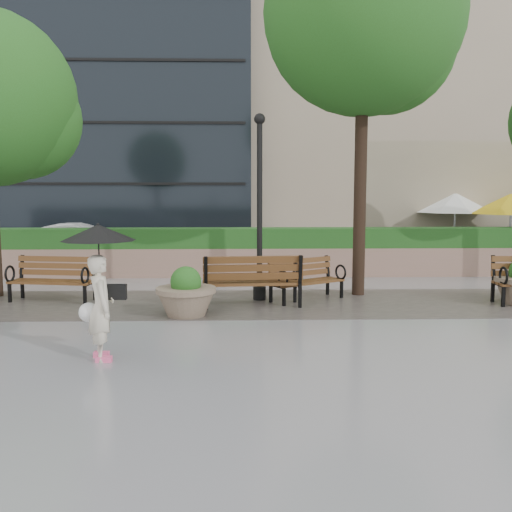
{
  "coord_description": "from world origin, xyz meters",
  "views": [
    {
      "loc": [
        0.45,
        -8.96,
        2.4
      ],
      "look_at": [
        0.78,
        2.32,
        1.1
      ],
      "focal_mm": 40.0,
      "sensor_mm": 36.0,
      "label": 1
    }
  ],
  "objects_px": {
    "planter_left": "(186,297)",
    "lamppost": "(260,219)",
    "bench_2": "(252,291)",
    "bench_3": "(307,288)",
    "bench_1": "(53,289)",
    "car_right": "(81,243)",
    "pedestrian": "(100,278)"
  },
  "relations": [
    {
      "from": "planter_left",
      "to": "lamppost",
      "type": "bearing_deg",
      "value": 47.21
    },
    {
      "from": "bench_2",
      "to": "bench_3",
      "type": "distance_m",
      "value": 1.37
    },
    {
      "from": "lamppost",
      "to": "bench_1",
      "type": "bearing_deg",
      "value": -179.35
    },
    {
      "from": "bench_1",
      "to": "bench_3",
      "type": "bearing_deg",
      "value": 9.4
    },
    {
      "from": "bench_1",
      "to": "car_right",
      "type": "bearing_deg",
      "value": 110.12
    },
    {
      "from": "bench_2",
      "to": "planter_left",
      "type": "height_order",
      "value": "bench_2"
    },
    {
      "from": "bench_2",
      "to": "car_right",
      "type": "distance_m",
      "value": 9.23
    },
    {
      "from": "bench_1",
      "to": "pedestrian",
      "type": "xyz_separation_m",
      "value": [
        2.08,
        -4.3,
        0.88
      ]
    },
    {
      "from": "lamppost",
      "to": "bench_2",
      "type": "bearing_deg",
      "value": -104.33
    },
    {
      "from": "bench_2",
      "to": "lamppost",
      "type": "relative_size",
      "value": 0.52
    },
    {
      "from": "bench_3",
      "to": "lamppost",
      "type": "distance_m",
      "value": 1.83
    },
    {
      "from": "pedestrian",
      "to": "bench_3",
      "type": "bearing_deg",
      "value": -59.52
    },
    {
      "from": "planter_left",
      "to": "bench_1",
      "type": "bearing_deg",
      "value": 153.16
    },
    {
      "from": "bench_1",
      "to": "car_right",
      "type": "height_order",
      "value": "car_right"
    },
    {
      "from": "bench_3",
      "to": "planter_left",
      "type": "height_order",
      "value": "planter_left"
    },
    {
      "from": "planter_left",
      "to": "pedestrian",
      "type": "xyz_separation_m",
      "value": [
        -0.95,
        -2.77,
        0.79
      ]
    },
    {
      "from": "lamppost",
      "to": "car_right",
      "type": "relative_size",
      "value": 1.02
    },
    {
      "from": "bench_3",
      "to": "lamppost",
      "type": "xyz_separation_m",
      "value": [
        -1.03,
        0.09,
        1.51
      ]
    },
    {
      "from": "bench_1",
      "to": "bench_3",
      "type": "distance_m",
      "value": 5.52
    },
    {
      "from": "bench_3",
      "to": "pedestrian",
      "type": "distance_m",
      "value": 5.56
    },
    {
      "from": "bench_2",
      "to": "lamppost",
      "type": "height_order",
      "value": "lamppost"
    },
    {
      "from": "bench_3",
      "to": "car_right",
      "type": "bearing_deg",
      "value": 102.8
    },
    {
      "from": "bench_2",
      "to": "pedestrian",
      "type": "distance_m",
      "value": 4.35
    },
    {
      "from": "bench_1",
      "to": "car_right",
      "type": "distance_m",
      "value": 6.83
    },
    {
      "from": "bench_3",
      "to": "bench_1",
      "type": "bearing_deg",
      "value": 147.43
    },
    {
      "from": "lamppost",
      "to": "pedestrian",
      "type": "relative_size",
      "value": 2.1
    },
    {
      "from": "lamppost",
      "to": "car_right",
      "type": "height_order",
      "value": "lamppost"
    },
    {
      "from": "bench_1",
      "to": "bench_2",
      "type": "height_order",
      "value": "bench_2"
    },
    {
      "from": "car_right",
      "to": "pedestrian",
      "type": "xyz_separation_m",
      "value": [
        3.3,
        -11.02,
        0.52
      ]
    },
    {
      "from": "lamppost",
      "to": "planter_left",
      "type": "bearing_deg",
      "value": -132.79
    },
    {
      "from": "planter_left",
      "to": "pedestrian",
      "type": "height_order",
      "value": "pedestrian"
    },
    {
      "from": "bench_3",
      "to": "pedestrian",
      "type": "height_order",
      "value": "pedestrian"
    }
  ]
}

